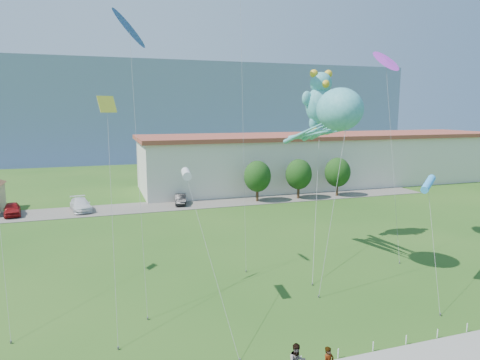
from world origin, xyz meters
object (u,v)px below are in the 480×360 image
Objects in this scene: parked_car_red at (12,209)px; parked_car_black at (181,199)px; octopus_kite at (332,118)px; warehouse at (327,159)px; parked_car_white at (81,205)px; teddy_bear_kite at (320,101)px.

parked_car_red is 1.10× the size of parked_car_black.
warehouse is at bearing 60.52° from octopus_kite.
octopus_kite is (18.61, -25.92, 10.58)m from parked_car_white.
warehouse is 40.15m from octopus_kite.
parked_car_red is at bearing 170.37° from parked_car_white.
teddy_bear_kite is (9.15, -19.26, 12.10)m from parked_car_black.
warehouse is 14.31× the size of parked_car_red.
octopus_kite is 7.07m from teddy_bear_kite.
parked_car_white is at bearing -167.47° from warehouse.
parked_car_white is 1.31× the size of parked_car_black.
octopus_kite is at bearing -111.81° from teddy_bear_kite.
parked_car_red is 0.28× the size of teddy_bear_kite.
parked_car_black is at bearing 115.41° from teddy_bear_kite.
parked_car_red is 38.16m from octopus_kite.
octopus_kite reaches higher than warehouse.
parked_car_white is (-38.04, -8.46, -3.32)m from warehouse.
octopus_kite is at bearing -119.48° from warehouse.
teddy_bear_kite reaches higher than parked_car_white.
warehouse is 33.77m from teddy_bear_kite.
parked_car_white is 0.38× the size of octopus_kite.
parked_car_black is 28.58m from octopus_kite.
octopus_kite reaches higher than parked_car_white.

